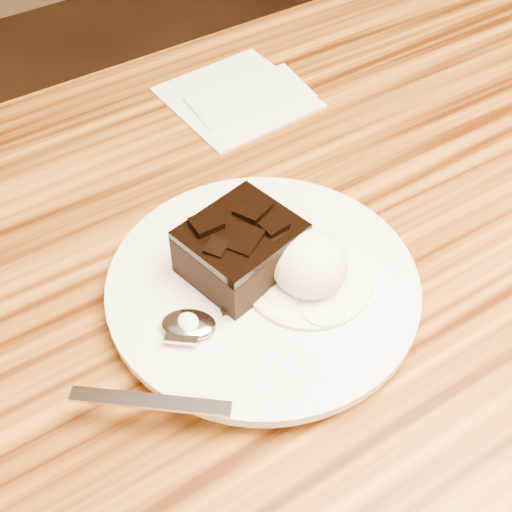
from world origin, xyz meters
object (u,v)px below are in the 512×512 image
ice_cream_scoop (309,263)px  napkin (237,96)px  plate (263,290)px  brownie (241,251)px  spoon (189,326)px  dining_table (338,477)px

ice_cream_scoop → napkin: size_ratio=0.46×
napkin → plate: bearing=-117.5°
brownie → ice_cream_scoop: size_ratio=1.32×
spoon → napkin: (0.20, 0.25, -0.02)m
dining_table → brownie: (-0.10, 0.05, 0.41)m
plate → napkin: plate is taller
dining_table → plate: plate is taller
plate → spoon: 0.07m
ice_cream_scoop → spoon: 0.10m
ice_cream_scoop → napkin: bearing=69.7°
plate → ice_cream_scoop: (0.03, -0.02, 0.03)m
ice_cream_scoop → napkin: ice_cream_scoop is taller
dining_table → napkin: size_ratio=8.91×
dining_table → ice_cream_scoop: 0.42m
spoon → brownie: bearing=-25.1°
dining_table → plate: (-0.09, 0.03, 0.39)m
ice_cream_scoop → spoon: ice_cream_scoop is taller
spoon → napkin: bearing=1.2°
brownie → ice_cream_scoop: ice_cream_scoop is taller
plate → napkin: bearing=62.5°
brownie → dining_table: bearing=-27.8°
dining_table → plate: 0.40m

